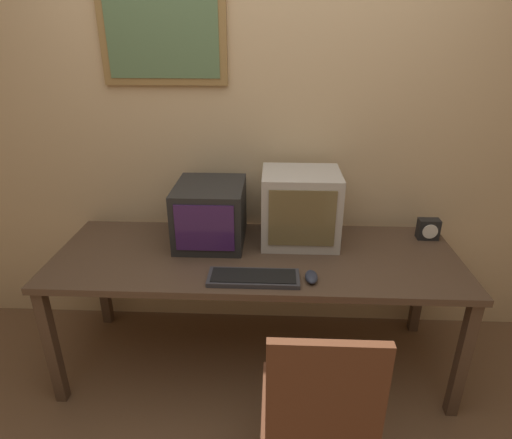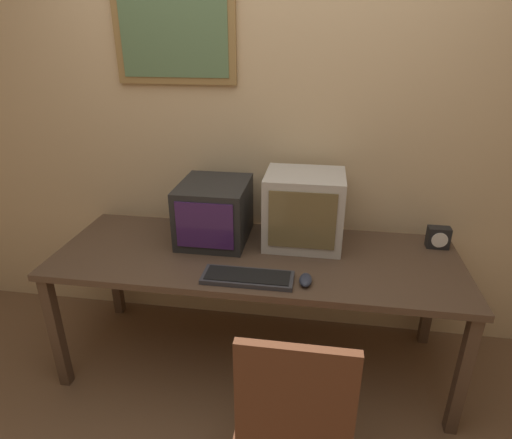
{
  "view_description": "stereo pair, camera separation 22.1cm",
  "coord_description": "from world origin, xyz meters",
  "px_view_note": "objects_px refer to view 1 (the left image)",
  "views": [
    {
      "loc": [
        0.09,
        -1.28,
        1.82
      ],
      "look_at": [
        0.0,
        0.74,
        0.93
      ],
      "focal_mm": 30.0,
      "sensor_mm": 36.0,
      "label": 1
    },
    {
      "loc": [
        0.31,
        -1.26,
        1.82
      ],
      "look_at": [
        0.0,
        0.74,
        0.93
      ],
      "focal_mm": 30.0,
      "sensor_mm": 36.0,
      "label": 2
    }
  ],
  "objects_px": {
    "desk_clock": "(428,229)",
    "office_chair": "(317,427)",
    "keyboard_main": "(253,278)",
    "mouse_near_keyboard": "(311,277)",
    "monitor_right": "(300,207)",
    "monitor_left": "(210,213)"
  },
  "relations": [
    {
      "from": "monitor_left",
      "to": "keyboard_main",
      "type": "height_order",
      "value": "monitor_left"
    },
    {
      "from": "mouse_near_keyboard",
      "to": "desk_clock",
      "type": "xyz_separation_m",
      "value": [
        0.7,
        0.49,
        0.04
      ]
    },
    {
      "from": "keyboard_main",
      "to": "mouse_near_keyboard",
      "type": "distance_m",
      "value": 0.28
    },
    {
      "from": "monitor_left",
      "to": "mouse_near_keyboard",
      "type": "xyz_separation_m",
      "value": [
        0.54,
        -0.41,
        -0.15
      ]
    },
    {
      "from": "mouse_near_keyboard",
      "to": "desk_clock",
      "type": "distance_m",
      "value": 0.85
    },
    {
      "from": "desk_clock",
      "to": "office_chair",
      "type": "bearing_deg",
      "value": -123.94
    },
    {
      "from": "monitor_right",
      "to": "keyboard_main",
      "type": "xyz_separation_m",
      "value": [
        -0.24,
        -0.44,
        -0.19
      ]
    },
    {
      "from": "keyboard_main",
      "to": "office_chair",
      "type": "height_order",
      "value": "office_chair"
    },
    {
      "from": "desk_clock",
      "to": "monitor_right",
      "type": "bearing_deg",
      "value": -175.86
    },
    {
      "from": "monitor_left",
      "to": "keyboard_main",
      "type": "distance_m",
      "value": 0.52
    },
    {
      "from": "monitor_left",
      "to": "monitor_right",
      "type": "distance_m",
      "value": 0.5
    },
    {
      "from": "mouse_near_keyboard",
      "to": "desk_clock",
      "type": "relative_size",
      "value": 0.96
    },
    {
      "from": "monitor_right",
      "to": "desk_clock",
      "type": "xyz_separation_m",
      "value": [
        0.74,
        0.05,
        -0.14
      ]
    },
    {
      "from": "mouse_near_keyboard",
      "to": "office_chair",
      "type": "distance_m",
      "value": 0.65
    },
    {
      "from": "monitor_right",
      "to": "keyboard_main",
      "type": "relative_size",
      "value": 0.96
    },
    {
      "from": "monitor_right",
      "to": "mouse_near_keyboard",
      "type": "height_order",
      "value": "monitor_right"
    },
    {
      "from": "monitor_left",
      "to": "office_chair",
      "type": "bearing_deg",
      "value": -60.84
    },
    {
      "from": "mouse_near_keyboard",
      "to": "office_chair",
      "type": "relative_size",
      "value": 0.12
    },
    {
      "from": "monitor_left",
      "to": "keyboard_main",
      "type": "xyz_separation_m",
      "value": [
        0.26,
        -0.42,
        -0.15
      ]
    },
    {
      "from": "monitor_left",
      "to": "mouse_near_keyboard",
      "type": "bearing_deg",
      "value": -37.3
    },
    {
      "from": "keyboard_main",
      "to": "desk_clock",
      "type": "xyz_separation_m",
      "value": [
        0.98,
        0.49,
        0.05
      ]
    },
    {
      "from": "monitor_right",
      "to": "mouse_near_keyboard",
      "type": "distance_m",
      "value": 0.47
    }
  ]
}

